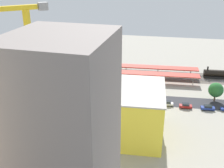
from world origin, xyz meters
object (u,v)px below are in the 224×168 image
at_px(locomotive, 220,74).
at_px(street_tree_0, 216,90).
at_px(platform_canopy_near, 137,73).
at_px(parked_car_4, 147,102).
at_px(parked_car_2, 186,106).
at_px(platform_canopy_far, 126,66).
at_px(parked_car_5, 128,100).
at_px(box_truck_1, 98,102).
at_px(construction_building, 106,111).
at_px(tower_crane, 22,63).
at_px(street_tree_2, 50,77).
at_px(traffic_light, 122,94).
at_px(parked_car_6, 110,98).
at_px(freight_coach_far, 72,66).
at_px(box_truck_0, 119,103).
at_px(parked_car_1, 208,108).
at_px(street_tree_1, 119,79).
at_px(parked_car_3, 167,104).

height_order(locomotive, street_tree_0, street_tree_0).
bearing_deg(platform_canopy_near, parked_car_4, 105.89).
relative_size(parked_car_2, street_tree_0, 0.63).
distance_m(platform_canopy_far, locomotive, 42.74).
relative_size(parked_car_2, parked_car_5, 1.02).
xyz_separation_m(box_truck_1, street_tree_0, (-42.48, -12.50, 2.81)).
relative_size(locomotive, construction_building, 0.43).
relative_size(platform_canopy_near, parked_car_4, 12.58).
relative_size(locomotive, parked_car_4, 3.37).
relative_size(tower_crane, street_tree_2, 5.12).
relative_size(platform_canopy_near, box_truck_1, 5.34).
bearing_deg(traffic_light, parked_car_4, -173.74).
bearing_deg(platform_canopy_far, parked_car_6, 85.86).
bearing_deg(parked_car_5, freight_coach_far, -40.48).
height_order(freight_coach_far, traffic_light, freight_coach_far).
bearing_deg(box_truck_1, box_truck_0, -174.41).
xyz_separation_m(locomotive, parked_car_1, (8.91, 32.07, -1.12)).
bearing_deg(street_tree_0, traffic_light, 14.57).
height_order(parked_car_5, tower_crane, tower_crane).
xyz_separation_m(freight_coach_far, parked_car_2, (-51.76, 26.98, -2.40)).
height_order(parked_car_1, traffic_light, traffic_light).
relative_size(box_truck_0, street_tree_1, 1.19).
height_order(construction_building, street_tree_2, construction_building).
bearing_deg(freight_coach_far, construction_building, 119.62).
bearing_deg(platform_canopy_far, locomotive, -176.37).
bearing_deg(parked_car_6, platform_canopy_far, -94.14).
bearing_deg(street_tree_0, box_truck_1, 16.40).
relative_size(parked_car_2, box_truck_0, 0.50).
bearing_deg(locomotive, traffic_light, 39.62).
bearing_deg(box_truck_1, construction_building, 112.24).
relative_size(locomotive, street_tree_2, 1.90).
xyz_separation_m(parked_car_2, parked_car_6, (28.06, -0.80, -0.00)).
distance_m(platform_canopy_near, parked_car_4, 22.68).
bearing_deg(street_tree_1, parked_car_3, 155.96).
relative_size(street_tree_0, street_tree_1, 0.95).
relative_size(construction_building, street_tree_0, 4.58).
distance_m(parked_car_1, street_tree_0, 9.45).
distance_m(locomotive, parked_car_5, 49.04).
xyz_separation_m(parked_car_5, box_truck_0, (2.88, 4.27, 0.92)).
relative_size(freight_coach_far, street_tree_0, 2.58).
xyz_separation_m(street_tree_1, traffic_light, (-2.91, 10.32, -1.43)).
height_order(platform_canopy_far, construction_building, construction_building).
distance_m(platform_canopy_far, box_truck_1, 34.38).
xyz_separation_m(parked_car_1, parked_car_2, (7.72, 0.13, 0.04)).
bearing_deg(parked_car_3, parked_car_2, 173.27).
relative_size(parked_car_4, street_tree_2, 0.56).
bearing_deg(parked_car_2, construction_building, 39.38).
distance_m(freight_coach_far, parked_car_5, 40.65).
distance_m(platform_canopy_near, street_tree_0, 33.94).
bearing_deg(parked_car_2, box_truck_0, 8.67).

